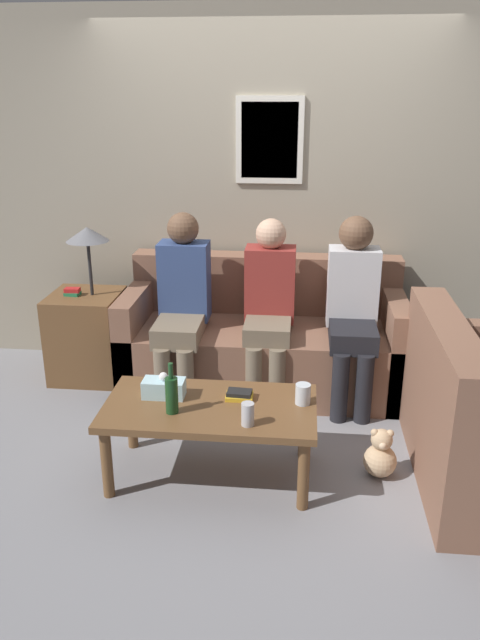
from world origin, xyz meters
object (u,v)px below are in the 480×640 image
object	(u,v)px
teddy_bear	(380,456)
drinking_glass	(303,394)
couch_main	(263,342)
coffee_table	(210,414)
person_left	(182,300)
person_middle	(269,303)
wine_bottle	(172,394)
person_right	(353,303)

from	to	relation	value
teddy_bear	drinking_glass	bearing A→B (deg)	-176.98
couch_main	coffee_table	bearing A→B (deg)	-99.84
person_left	teddy_bear	bearing A→B (deg)	-35.60
person_middle	teddy_bear	distance (m)	1.30
drinking_glass	wine_bottle	bearing A→B (deg)	-166.13
person_left	person_middle	size ratio (longest dim) A/B	1.03
teddy_bear	coffee_table	bearing A→B (deg)	-174.57
wine_bottle	person_right	bearing A→B (deg)	48.45
wine_bottle	person_left	distance (m)	1.13
couch_main	person_left	bearing A→B (deg)	-159.75
wine_bottle	drinking_glass	world-z (taller)	wine_bottle
couch_main	wine_bottle	xyz separation A→B (m)	(-0.39, -1.31, 0.23)
couch_main	person_middle	size ratio (longest dim) A/B	1.59
person_right	teddy_bear	distance (m)	1.11
person_right	teddy_bear	bearing A→B (deg)	-82.51
coffee_table	teddy_bear	size ratio (longest dim) A/B	3.94
wine_bottle	person_middle	size ratio (longest dim) A/B	0.23
person_right	teddy_bear	size ratio (longest dim) A/B	4.35
wine_bottle	teddy_bear	bearing A→B (deg)	9.68
wine_bottle	person_right	xyz separation A→B (m)	(1.00, 1.13, 0.15)
couch_main	teddy_bear	bearing A→B (deg)	-56.79
couch_main	person_middle	world-z (taller)	person_middle
drinking_glass	teddy_bear	xyz separation A→B (m)	(0.44, 0.02, -0.37)
drinking_glass	couch_main	bearing A→B (deg)	104.21
coffee_table	wine_bottle	bearing A→B (deg)	-150.94
coffee_table	teddy_bear	xyz separation A→B (m)	(0.94, 0.09, -0.26)
coffee_table	person_middle	xyz separation A→B (m)	(0.26, 1.04, 0.30)
drinking_glass	person_middle	distance (m)	1.02
coffee_table	wine_bottle	distance (m)	0.27
person_left	person_middle	distance (m)	0.59
person_left	person_right	distance (m)	1.15
person_left	person_middle	world-z (taller)	person_left
wine_bottle	coffee_table	bearing A→B (deg)	29.06
drinking_glass	teddy_bear	world-z (taller)	drinking_glass
coffee_table	teddy_bear	world-z (taller)	coffee_table
person_left	wine_bottle	bearing A→B (deg)	-82.12
drinking_glass	coffee_table	bearing A→B (deg)	-172.45
wine_bottle	person_right	distance (m)	1.52
wine_bottle	person_left	world-z (taller)	person_left
wine_bottle	person_right	size ratio (longest dim) A/B	0.22
couch_main	teddy_bear	xyz separation A→B (m)	(0.73, -1.12, -0.20)
drinking_glass	person_middle	bearing A→B (deg)	103.96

